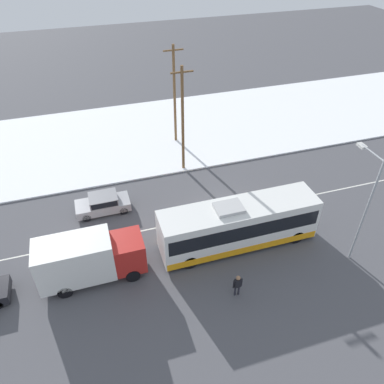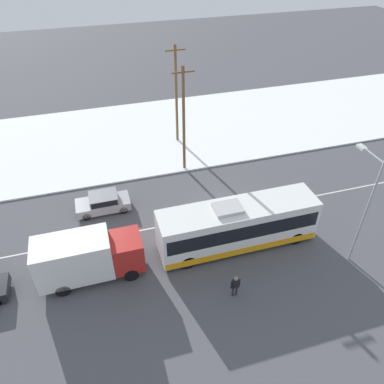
{
  "view_description": "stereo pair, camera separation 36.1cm",
  "coord_description": "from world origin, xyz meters",
  "px_view_note": "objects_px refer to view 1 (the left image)",
  "views": [
    {
      "loc": [
        -8.81,
        -19.91,
        18.71
      ],
      "look_at": [
        -2.1,
        1.58,
        1.4
      ],
      "focal_mm": 35.0,
      "sensor_mm": 36.0,
      "label": 1
    },
    {
      "loc": [
        -8.47,
        -20.01,
        18.71
      ],
      "look_at": [
        -2.1,
        1.58,
        1.4
      ],
      "focal_mm": 35.0,
      "sensor_mm": 36.0,
      "label": 2
    }
  ],
  "objects_px": {
    "sedan_car": "(103,203)",
    "pedestrian_at_stop": "(238,284)",
    "utility_pole_snowlot": "(175,94)",
    "box_truck": "(88,258)",
    "streetlamp": "(365,197)",
    "city_bus": "(238,225)",
    "utility_pole_roadside": "(183,120)"
  },
  "relations": [
    {
      "from": "sedan_car",
      "to": "utility_pole_snowlot",
      "type": "distance_m",
      "value": 12.62
    },
    {
      "from": "sedan_car",
      "to": "pedestrian_at_stop",
      "type": "bearing_deg",
      "value": 123.03
    },
    {
      "from": "sedan_car",
      "to": "streetlamp",
      "type": "relative_size",
      "value": 0.52
    },
    {
      "from": "streetlamp",
      "to": "utility_pole_snowlot",
      "type": "relative_size",
      "value": 0.83
    },
    {
      "from": "city_bus",
      "to": "box_truck",
      "type": "bearing_deg",
      "value": -179.53
    },
    {
      "from": "box_truck",
      "to": "utility_pole_snowlot",
      "type": "xyz_separation_m",
      "value": [
        9.6,
        15.07,
        3.12
      ]
    },
    {
      "from": "box_truck",
      "to": "pedestrian_at_stop",
      "type": "height_order",
      "value": "box_truck"
    },
    {
      "from": "pedestrian_at_stop",
      "to": "utility_pole_snowlot",
      "type": "distance_m",
      "value": 19.46
    },
    {
      "from": "streetlamp",
      "to": "pedestrian_at_stop",
      "type": "bearing_deg",
      "value": -173.43
    },
    {
      "from": "city_bus",
      "to": "utility_pole_roadside",
      "type": "bearing_deg",
      "value": 95.31
    },
    {
      "from": "sedan_car",
      "to": "utility_pole_snowlot",
      "type": "relative_size",
      "value": 0.43
    },
    {
      "from": "sedan_car",
      "to": "box_truck",
      "type": "bearing_deg",
      "value": 76.84
    },
    {
      "from": "pedestrian_at_stop",
      "to": "streetlamp",
      "type": "bearing_deg",
      "value": 6.57
    },
    {
      "from": "pedestrian_at_stop",
      "to": "streetlamp",
      "type": "xyz_separation_m",
      "value": [
        8.37,
        0.97,
        3.8
      ]
    },
    {
      "from": "pedestrian_at_stop",
      "to": "utility_pole_roadside",
      "type": "relative_size",
      "value": 0.18
    },
    {
      "from": "pedestrian_at_stop",
      "to": "utility_pole_snowlot",
      "type": "relative_size",
      "value": 0.18
    },
    {
      "from": "city_bus",
      "to": "utility_pole_snowlot",
      "type": "bearing_deg",
      "value": 91.0
    },
    {
      "from": "city_bus",
      "to": "pedestrian_at_stop",
      "type": "bearing_deg",
      "value": -112.92
    },
    {
      "from": "city_bus",
      "to": "streetlamp",
      "type": "bearing_deg",
      "value": -24.68
    },
    {
      "from": "box_truck",
      "to": "utility_pole_snowlot",
      "type": "distance_m",
      "value": 18.14
    },
    {
      "from": "box_truck",
      "to": "pedestrian_at_stop",
      "type": "distance_m",
      "value": 9.09
    },
    {
      "from": "sedan_car",
      "to": "streetlamp",
      "type": "distance_m",
      "value": 18.15
    },
    {
      "from": "sedan_car",
      "to": "utility_pole_roadside",
      "type": "relative_size",
      "value": 0.44
    },
    {
      "from": "box_truck",
      "to": "utility_pole_snowlot",
      "type": "height_order",
      "value": "utility_pole_snowlot"
    },
    {
      "from": "box_truck",
      "to": "utility_pole_snowlot",
      "type": "bearing_deg",
      "value": 57.51
    },
    {
      "from": "box_truck",
      "to": "utility_pole_snowlot",
      "type": "relative_size",
      "value": 0.68
    },
    {
      "from": "city_bus",
      "to": "box_truck",
      "type": "distance_m",
      "value": 9.86
    },
    {
      "from": "box_truck",
      "to": "streetlamp",
      "type": "relative_size",
      "value": 0.83
    },
    {
      "from": "city_bus",
      "to": "sedan_car",
      "type": "distance_m",
      "value": 10.49
    },
    {
      "from": "sedan_car",
      "to": "utility_pole_roadside",
      "type": "bearing_deg",
      "value": -153.13
    },
    {
      "from": "box_truck",
      "to": "pedestrian_at_stop",
      "type": "relative_size",
      "value": 3.84
    },
    {
      "from": "pedestrian_at_stop",
      "to": "utility_pole_roadside",
      "type": "bearing_deg",
      "value": 86.84
    }
  ]
}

